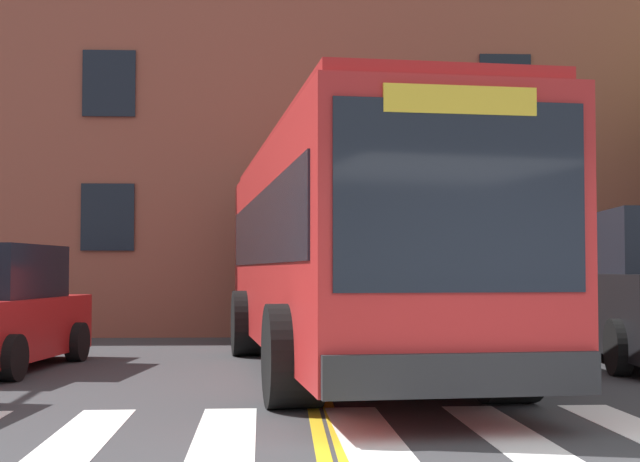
# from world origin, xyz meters

# --- Properties ---
(lane_line_yellow_inner) EXTENTS (0.12, 36.00, 0.01)m
(lane_line_yellow_inner) POSITION_xyz_m (-1.90, 16.15, 0.00)
(lane_line_yellow_inner) COLOR gold
(lane_line_yellow_inner) RESTS_ON ground
(lane_line_yellow_outer) EXTENTS (0.12, 36.00, 0.01)m
(lane_line_yellow_outer) POSITION_xyz_m (-1.74, 16.15, 0.00)
(lane_line_yellow_outer) COLOR gold
(lane_line_yellow_outer) RESTS_ON ground
(city_bus) EXTENTS (3.66, 10.80, 3.20)m
(city_bus) POSITION_xyz_m (-1.34, 7.42, 1.74)
(city_bus) COLOR #B22323
(city_bus) RESTS_ON ground
(car_grey_behind_bus) EXTENTS (2.72, 5.01, 2.13)m
(car_grey_behind_bus) POSITION_xyz_m (-0.50, 16.03, 1.02)
(car_grey_behind_bus) COLOR slate
(car_grey_behind_bus) RESTS_ON ground
(traffic_light_overhead) EXTENTS (0.35, 3.36, 4.76)m
(traffic_light_overhead) POSITION_xyz_m (-1.46, 9.22, 3.18)
(traffic_light_overhead) COLOR #28282D
(traffic_light_overhead) RESTS_ON ground
(building_facade) EXTENTS (41.95, 8.04, 10.03)m
(building_facade) POSITION_xyz_m (2.54, 17.53, 5.02)
(building_facade) COLOR brown
(building_facade) RESTS_ON ground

